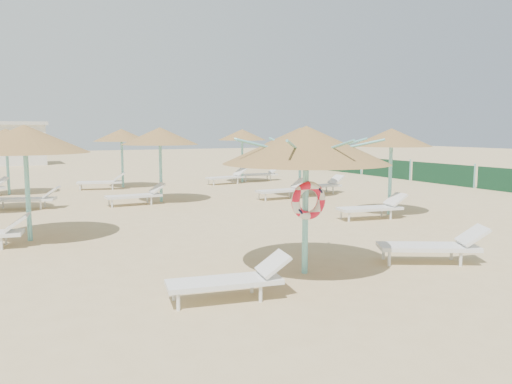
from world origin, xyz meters
name	(u,v)px	position (x,y,z in m)	size (l,w,h in m)	color
ground	(314,273)	(0.00, 0.00, 0.00)	(120.00, 120.00, 0.00)	tan
main_palapa	(306,146)	(-0.17, 0.07, 2.32)	(2.98, 2.98, 2.67)	#72C6C3
lounger_main_a	(232,279)	(-1.94, -0.66, 0.33)	(1.95, 0.88, 0.68)	white
lounger_main_b	(435,245)	(2.48, -0.50, 0.36)	(2.09, 1.52, 0.75)	white
palapa_field	(158,139)	(0.07, 10.28, 2.30)	(15.53, 13.70, 2.72)	#72C6C3
windbreak_fence	(442,174)	(14.00, 9.96, 0.50)	(0.08, 19.84, 1.10)	#1A502F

